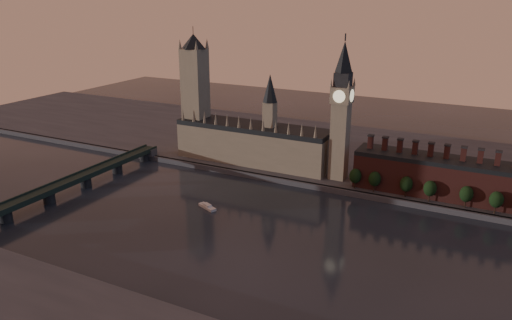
% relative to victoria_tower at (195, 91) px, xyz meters
% --- Properties ---
extents(ground, '(900.00, 900.00, 0.00)m').
position_rel_victoria_tower_xyz_m(ground, '(120.00, -115.00, -59.09)').
color(ground, black).
rests_on(ground, ground).
extents(north_bank, '(900.00, 182.00, 4.00)m').
position_rel_victoria_tower_xyz_m(north_bank, '(120.00, 63.04, -57.09)').
color(north_bank, '#48484D').
rests_on(north_bank, ground).
extents(palace_of_westminster, '(130.00, 30.30, 74.00)m').
position_rel_victoria_tower_xyz_m(palace_of_westminster, '(55.59, -0.09, -37.46)').
color(palace_of_westminster, '#80715B').
rests_on(palace_of_westminster, north_bank).
extents(victoria_tower, '(24.00, 24.00, 108.00)m').
position_rel_victoria_tower_xyz_m(victoria_tower, '(0.00, 0.00, 0.00)').
color(victoria_tower, '#80715B').
rests_on(victoria_tower, north_bank).
extents(big_ben, '(15.00, 15.00, 107.00)m').
position_rel_victoria_tower_xyz_m(big_ben, '(130.00, -5.00, -2.26)').
color(big_ben, '#80715B').
rests_on(big_ben, north_bank).
extents(chimney_block, '(110.00, 25.00, 37.00)m').
position_rel_victoria_tower_xyz_m(chimney_block, '(200.00, -5.00, -41.27)').
color(chimney_block, '#5E2824').
rests_on(chimney_block, north_bank).
extents(embankment_tree_0, '(8.60, 8.60, 14.88)m').
position_rel_victoria_tower_xyz_m(embankment_tree_0, '(147.56, -19.82, -45.62)').
color(embankment_tree_0, black).
rests_on(embankment_tree_0, north_bank).
extents(embankment_tree_1, '(8.60, 8.60, 14.88)m').
position_rel_victoria_tower_xyz_m(embankment_tree_1, '(161.44, -19.55, -45.62)').
color(embankment_tree_1, black).
rests_on(embankment_tree_1, north_bank).
extents(embankment_tree_2, '(8.60, 8.60, 14.88)m').
position_rel_victoria_tower_xyz_m(embankment_tree_2, '(183.17, -19.53, -45.62)').
color(embankment_tree_2, black).
rests_on(embankment_tree_2, north_bank).
extents(embankment_tree_3, '(8.60, 8.60, 14.88)m').
position_rel_victoria_tower_xyz_m(embankment_tree_3, '(198.97, -20.53, -45.62)').
color(embankment_tree_3, black).
rests_on(embankment_tree_3, north_bank).
extents(embankment_tree_4, '(8.60, 8.60, 14.88)m').
position_rel_victoria_tower_xyz_m(embankment_tree_4, '(221.61, -19.96, -45.62)').
color(embankment_tree_4, black).
rests_on(embankment_tree_4, north_bank).
extents(embankment_tree_5, '(8.60, 8.60, 14.88)m').
position_rel_victoria_tower_xyz_m(embankment_tree_5, '(239.41, -21.28, -45.62)').
color(embankment_tree_5, black).
rests_on(embankment_tree_5, north_bank).
extents(westminster_bridge, '(14.00, 200.00, 11.55)m').
position_rel_victoria_tower_xyz_m(westminster_bridge, '(-35.00, -117.70, -51.65)').
color(westminster_bridge, black).
rests_on(westminster_bridge, ground).
extents(river_boat, '(15.69, 10.20, 3.05)m').
position_rel_victoria_tower_xyz_m(river_boat, '(66.91, -90.21, -57.92)').
color(river_boat, silver).
rests_on(river_boat, ground).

